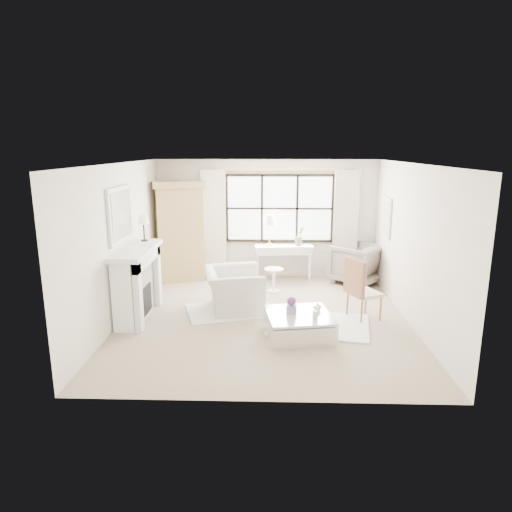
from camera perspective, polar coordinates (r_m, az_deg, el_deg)
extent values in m
plane|color=tan|center=(8.19, 1.06, -7.73)|extent=(5.50, 5.50, 0.00)
plane|color=white|center=(7.64, 1.15, 11.50)|extent=(5.50, 5.50, 0.00)
plane|color=beige|center=(10.51, 1.30, 4.63)|extent=(5.00, 0.00, 5.00)
plane|color=beige|center=(5.15, 0.72, -4.76)|extent=(5.00, 0.00, 5.00)
plane|color=silver|center=(8.22, -16.60, 1.60)|extent=(0.00, 5.50, 5.50)
plane|color=beige|center=(8.17, 18.93, 1.35)|extent=(0.00, 5.50, 5.50)
cube|color=white|center=(10.46, 2.95, 5.96)|extent=(2.40, 0.02, 1.50)
cylinder|color=gold|center=(10.32, 3.02, 10.71)|extent=(3.30, 0.04, 0.04)
cube|color=silver|center=(10.51, -5.28, 3.94)|extent=(0.55, 0.10, 2.47)
cube|color=beige|center=(10.57, 11.11, 3.80)|extent=(0.55, 0.10, 2.47)
cube|color=white|center=(8.34, -14.88, -3.52)|extent=(0.34, 1.50, 1.18)
cube|color=silver|center=(8.31, -13.73, -3.93)|extent=(0.03, 1.22, 0.97)
cube|color=black|center=(8.37, -13.58, -5.31)|extent=(0.06, 0.52, 0.50)
cube|color=white|center=(8.18, -14.87, 0.71)|extent=(0.58, 1.66, 0.08)
cube|color=silver|center=(8.13, -16.63, 4.98)|extent=(0.05, 1.15, 0.95)
cube|color=silver|center=(8.12, -16.42, 4.98)|extent=(0.02, 1.00, 0.80)
cube|color=silver|center=(9.74, 15.98, 4.60)|extent=(0.04, 0.62, 0.82)
cube|color=#C7B39A|center=(9.73, 15.87, 4.61)|extent=(0.01, 0.52, 0.72)
cylinder|color=black|center=(8.72, -13.77, 1.92)|extent=(0.12, 0.12, 0.03)
cylinder|color=black|center=(8.69, -13.83, 2.98)|extent=(0.03, 0.03, 0.30)
cone|color=beige|center=(8.65, -13.92, 4.55)|extent=(0.22, 0.22, 0.18)
cube|color=tan|center=(10.42, -9.51, 2.69)|extent=(1.14, 0.88, 2.10)
cube|color=tan|center=(10.27, -9.75, 8.84)|extent=(1.28, 1.01, 0.14)
cube|color=white|center=(10.36, 3.50, 0.71)|extent=(1.27, 0.51, 0.14)
cube|color=white|center=(10.34, 3.50, 1.20)|extent=(1.33, 0.56, 0.06)
cylinder|color=#B7923F|center=(10.34, 1.70, 1.46)|extent=(0.14, 0.14, 0.03)
cylinder|color=#B7923F|center=(10.29, 1.71, 2.80)|extent=(0.02, 0.02, 0.46)
cone|color=#F0E5C4|center=(10.23, 1.72, 4.56)|extent=(0.28, 0.28, 0.22)
imported|color=#546C48|center=(10.30, 5.48, 2.53)|extent=(0.30, 0.27, 0.44)
cylinder|color=white|center=(9.62, 2.24, -4.40)|extent=(0.26, 0.26, 0.03)
cylinder|color=white|center=(9.55, 2.25, -3.05)|extent=(0.06, 0.06, 0.44)
cylinder|color=white|center=(9.48, 2.26, -1.66)|extent=(0.40, 0.40, 0.03)
cube|color=silver|center=(8.52, -3.21, -6.80)|extent=(1.81, 1.51, 0.03)
cube|color=white|center=(7.92, 7.88, -8.49)|extent=(1.85, 1.52, 0.03)
imported|color=beige|center=(8.50, -2.77, -4.23)|extent=(1.22, 1.34, 0.76)
imported|color=gray|center=(10.37, 12.52, -0.93)|extent=(1.35, 1.35, 0.89)
cube|color=beige|center=(8.24, 13.41, -4.60)|extent=(0.62, 0.63, 0.07)
cube|color=#996740|center=(8.01, 12.22, -2.65)|extent=(0.25, 0.46, 0.60)
cube|color=white|center=(7.41, 5.35, -8.81)|extent=(1.14, 1.14, 0.32)
cube|color=#B7BBC2|center=(7.34, 5.38, -7.36)|extent=(1.14, 1.14, 0.04)
cube|color=gray|center=(7.36, 4.45, -6.61)|extent=(0.18, 0.18, 0.12)
sphere|color=#572C6E|center=(7.32, 4.47, -5.64)|extent=(0.14, 0.14, 0.14)
cylinder|color=silver|center=(7.16, 7.41, -7.27)|extent=(0.09, 0.09, 0.12)
imported|color=white|center=(7.50, 7.66, -6.24)|extent=(0.16, 0.16, 0.14)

